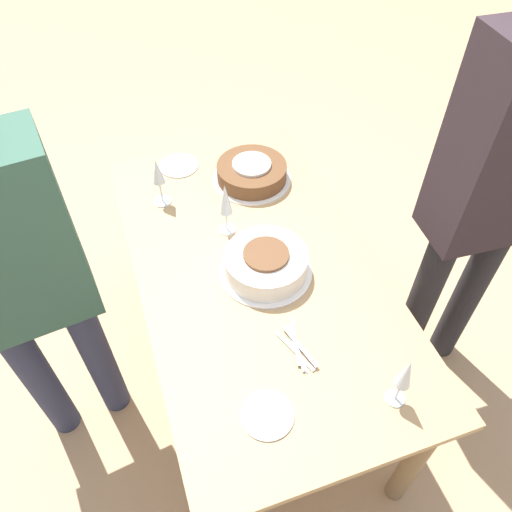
# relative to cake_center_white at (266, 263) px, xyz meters

# --- Properties ---
(ground_plane) EXTENTS (12.00, 12.00, 0.00)m
(ground_plane) POSITION_rel_cake_center_white_xyz_m (0.04, 0.02, -0.78)
(ground_plane) COLOR tan
(dining_table) EXTENTS (1.51, 0.83, 0.74)m
(dining_table) POSITION_rel_cake_center_white_xyz_m (0.04, 0.02, -0.16)
(dining_table) COLOR tan
(dining_table) RESTS_ON ground_plane
(cake_center_white) EXTENTS (0.33, 0.33, 0.10)m
(cake_center_white) POSITION_rel_cake_center_white_xyz_m (0.00, 0.00, 0.00)
(cake_center_white) COLOR white
(cake_center_white) RESTS_ON dining_table
(cake_front_chocolate) EXTENTS (0.33, 0.33, 0.09)m
(cake_front_chocolate) POSITION_rel_cake_center_white_xyz_m (0.49, -0.11, -0.01)
(cake_front_chocolate) COLOR white
(cake_front_chocolate) RESTS_ON dining_table
(wine_glass_near) EXTENTS (0.07, 0.07, 0.20)m
(wine_glass_near) POSITION_rel_cake_center_white_xyz_m (0.47, 0.27, 0.09)
(wine_glass_near) COLOR silver
(wine_glass_near) RESTS_ON dining_table
(wine_glass_far) EXTENTS (0.06, 0.06, 0.22)m
(wine_glass_far) POSITION_rel_cake_center_white_xyz_m (0.24, 0.07, 0.10)
(wine_glass_far) COLOR silver
(wine_glass_far) RESTS_ON dining_table
(wine_glass_extra) EXTENTS (0.06, 0.06, 0.21)m
(wine_glass_extra) POSITION_rel_cake_center_white_xyz_m (-0.57, -0.19, 0.09)
(wine_glass_extra) COLOR silver
(wine_glass_extra) RESTS_ON dining_table
(dessert_plate_left) EXTENTS (0.15, 0.15, 0.01)m
(dessert_plate_left) POSITION_rel_cake_center_white_xyz_m (-0.50, 0.17, -0.04)
(dessert_plate_left) COLOR silver
(dessert_plate_left) RESTS_ON dining_table
(dessert_plate_right) EXTENTS (0.16, 0.16, 0.01)m
(dessert_plate_right) POSITION_rel_cake_center_white_xyz_m (0.67, 0.15, -0.04)
(dessert_plate_right) COLOR silver
(dessert_plate_right) RESTS_ON dining_table
(fork_pile) EXTENTS (0.20, 0.08, 0.01)m
(fork_pile) POSITION_rel_cake_center_white_xyz_m (-0.32, 0.01, -0.04)
(fork_pile) COLOR silver
(fork_pile) RESTS_ON dining_table
(person_cutting) EXTENTS (0.24, 0.41, 1.73)m
(person_cutting) POSITION_rel_cake_center_white_xyz_m (-0.13, -0.74, 0.27)
(person_cutting) COLOR #232328
(person_cutting) RESTS_ON ground_plane
(person_watching) EXTENTS (0.27, 0.42, 1.55)m
(person_watching) POSITION_rel_cake_center_white_xyz_m (0.08, 0.76, 0.15)
(person_watching) COLOR #2D334C
(person_watching) RESTS_ON ground_plane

